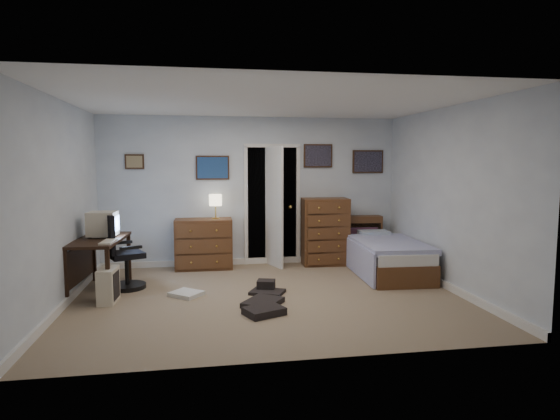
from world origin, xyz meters
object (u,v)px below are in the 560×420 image
object	(u,v)px
office_chair	(122,260)
low_dresser	(204,244)
tall_dresser	(325,231)
bed	(386,257)
computer_desk	(93,251)

from	to	relation	value
office_chair	low_dresser	xyz separation A→B (m)	(1.11, 1.09, 0.01)
tall_dresser	bed	xyz separation A→B (m)	(0.76, -0.85, -0.29)
computer_desk	low_dresser	xyz separation A→B (m)	(1.47, 1.15, -0.15)
low_dresser	office_chair	bearing A→B (deg)	-134.58
office_chair	tall_dresser	bearing A→B (deg)	-5.14
computer_desk	low_dresser	distance (m)	1.87
computer_desk	bed	world-z (taller)	computer_desk
computer_desk	office_chair	size ratio (longest dim) A/B	1.24
bed	computer_desk	bearing A→B (deg)	-173.70
computer_desk	low_dresser	world-z (taller)	low_dresser
bed	office_chair	bearing A→B (deg)	-174.23
computer_desk	bed	xyz separation A→B (m)	(4.27, 0.27, -0.28)
computer_desk	low_dresser	size ratio (longest dim) A/B	1.39
low_dresser	tall_dresser	xyz separation A→B (m)	(2.04, -0.02, 0.16)
low_dresser	bed	distance (m)	2.94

